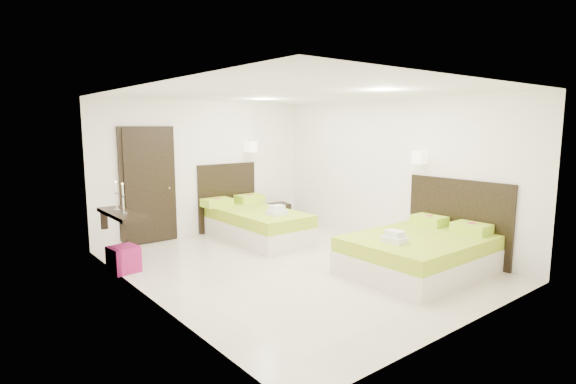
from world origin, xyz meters
TOP-DOWN VIEW (x-y plane):
  - floor at (0.00, 0.00)m, footprint 5.50×5.50m
  - bed_single at (0.45, 1.75)m, footprint 1.31×2.19m
  - bed_double at (1.29, -1.36)m, footprint 2.08×1.77m
  - nightstand at (1.63, 2.60)m, footprint 0.58×0.54m
  - ottoman at (-2.15, 1.35)m, footprint 0.42×0.42m
  - door at (-1.20, 2.70)m, footprint 1.02×0.15m
  - console_shelf at (-2.08, 1.60)m, footprint 0.35×1.20m

SIDE VIEW (x-z plane):
  - floor at x=0.00m, z-range 0.00..0.00m
  - ottoman at x=-2.15m, z-range 0.00..0.38m
  - nightstand at x=1.63m, z-range 0.00..0.44m
  - bed_double at x=1.29m, z-range -0.55..1.17m
  - bed_single at x=0.45m, z-range -0.57..1.24m
  - console_shelf at x=-2.08m, z-range 0.42..1.21m
  - door at x=-1.20m, z-range -0.02..2.12m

